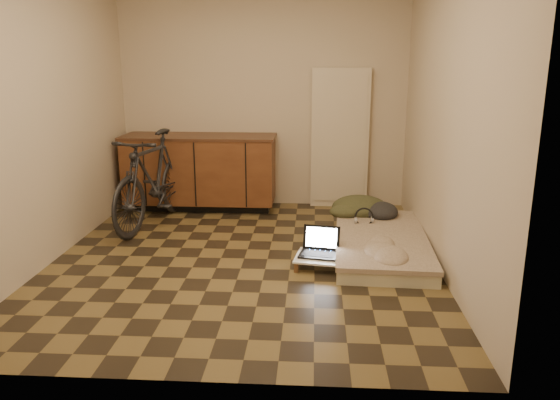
# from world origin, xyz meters

# --- Properties ---
(room_shell) EXTENTS (3.50, 4.00, 2.60)m
(room_shell) POSITION_xyz_m (0.00, 0.00, 1.30)
(room_shell) COLOR brown
(room_shell) RESTS_ON ground
(cabinets) EXTENTS (1.84, 0.62, 0.91)m
(cabinets) POSITION_xyz_m (-0.75, 1.70, 0.47)
(cabinets) COLOR black
(cabinets) RESTS_ON ground
(appliance_panel) EXTENTS (0.70, 0.10, 1.70)m
(appliance_panel) POSITION_xyz_m (0.95, 1.94, 0.85)
(appliance_panel) COLOR beige
(appliance_panel) RESTS_ON ground
(bicycle) EXTENTS (0.85, 1.84, 1.15)m
(bicycle) POSITION_xyz_m (-1.13, 1.00, 0.57)
(bicycle) COLOR black
(bicycle) RESTS_ON ground
(futon) EXTENTS (0.95, 1.84, 0.16)m
(futon) POSITION_xyz_m (1.30, 0.31, 0.08)
(futon) COLOR beige
(futon) RESTS_ON ground
(clothing_pile) EXTENTS (0.68, 0.57, 0.26)m
(clothing_pile) POSITION_xyz_m (1.21, 1.09, 0.29)
(clothing_pile) COLOR #363921
(clothing_pile) RESTS_ON futon
(headphones) EXTENTS (0.22, 0.20, 0.14)m
(headphones) POSITION_xyz_m (1.16, 0.70, 0.23)
(headphones) COLOR black
(headphones) RESTS_ON futon
(lap_desk) EXTENTS (0.67, 0.49, 0.10)m
(lap_desk) POSITION_xyz_m (0.80, -0.18, 0.09)
(lap_desk) COLOR brown
(lap_desk) RESTS_ON ground
(laptop) EXTENTS (0.38, 0.36, 0.23)m
(laptop) POSITION_xyz_m (0.70, -0.10, 0.15)
(laptop) COLOR black
(laptop) RESTS_ON lap_desk
(mouse) EXTENTS (0.06, 0.09, 0.03)m
(mouse) POSITION_xyz_m (1.02, -0.27, 0.12)
(mouse) COLOR white
(mouse) RESTS_ON lap_desk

